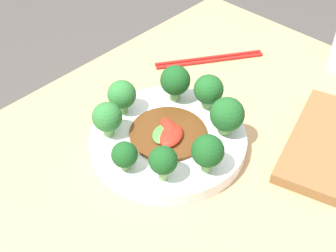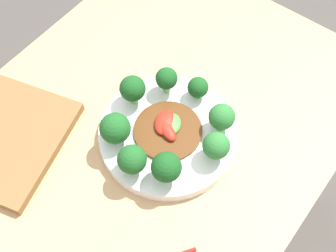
# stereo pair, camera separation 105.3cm
# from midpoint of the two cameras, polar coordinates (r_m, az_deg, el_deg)

# --- Properties ---
(plate) EXTENTS (0.27, 0.27, 0.02)m
(plate) POSITION_cam_midpoint_polar(r_m,az_deg,el_deg) (0.67, -2.74, -42.31)
(plate) COLOR white
(plate) RESTS_ON table
(broccoli_north) EXTENTS (0.05, 0.05, 0.07)m
(broccoli_north) POSITION_cam_midpoint_polar(r_m,az_deg,el_deg) (0.62, 5.14, -49.05)
(broccoli_north) COLOR #7AAD5B
(broccoli_north) RESTS_ON plate
(broccoli_northwest) EXTENTS (0.06, 0.06, 0.07)m
(broccoli_northwest) POSITION_cam_midpoint_polar(r_m,az_deg,el_deg) (0.63, 8.99, -40.95)
(broccoli_northwest) COLOR #7AAD5B
(broccoli_northwest) RESTS_ON plate
(broccoli_south) EXTENTS (0.05, 0.05, 0.06)m
(broccoli_south) POSITION_cam_midpoint_polar(r_m,az_deg,el_deg) (0.64, -11.56, -35.85)
(broccoli_south) COLOR #70A356
(broccoli_south) RESTS_ON plate
(broccoli_northeast) EXTENTS (0.04, 0.04, 0.06)m
(broccoli_northeast) POSITION_cam_midpoint_polar(r_m,az_deg,el_deg) (0.62, -4.53, -50.77)
(broccoli_northeast) COLOR #89B76B
(broccoli_northeast) RESTS_ON plate
(broccoli_west) EXTENTS (0.05, 0.05, 0.07)m
(broccoli_west) POSITION_cam_midpoint_polar(r_m,az_deg,el_deg) (0.64, 5.24, -35.16)
(broccoli_west) COLOR #70A356
(broccoli_west) RESTS_ON plate
(broccoli_southeast) EXTENTS (0.05, 0.05, 0.06)m
(broccoli_southeast) POSITION_cam_midpoint_polar(r_m,az_deg,el_deg) (0.64, -14.93, -40.79)
(broccoli_southeast) COLOR #7AAD5B
(broccoli_southeast) RESTS_ON plate
(broccoli_east) EXTENTS (0.04, 0.04, 0.05)m
(broccoli_east) POSITION_cam_midpoint_polar(r_m,az_deg,el_deg) (0.64, -12.36, -48.22)
(broccoli_east) COLOR #89B76B
(broccoli_east) RESTS_ON plate
(broccoli_southwest) EXTENTS (0.05, 0.05, 0.07)m
(broccoli_southwest) POSITION_cam_midpoint_polar(r_m,az_deg,el_deg) (0.64, -1.17, -33.22)
(broccoli_southwest) COLOR #70A356
(broccoli_southwest) RESTS_ON plate
(stirfry_center) EXTENTS (0.13, 0.13, 0.02)m
(stirfry_center) POSITION_cam_midpoint_polar(r_m,az_deg,el_deg) (0.65, -2.80, -42.42)
(stirfry_center) COLOR #5B3314
(stirfry_center) RESTS_ON plate
(chopsticks) EXTENTS (0.20, 0.15, 0.01)m
(chopsticks) POSITION_cam_midpoint_polar(r_m,az_deg,el_deg) (0.75, 5.33, -22.45)
(chopsticks) COLOR red
(chopsticks) RESTS_ON table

